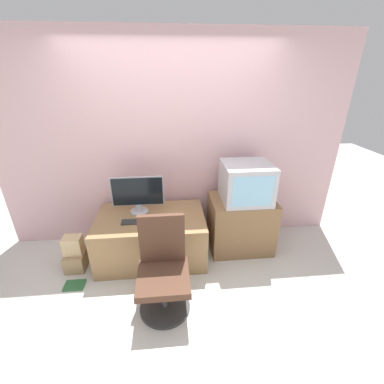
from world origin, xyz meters
name	(u,v)px	position (x,y,z in m)	size (l,w,h in m)	color
ground_plane	(182,306)	(0.00, 0.00, 0.00)	(12.00, 12.00, 0.00)	beige
wall_back	(174,145)	(0.00, 1.32, 1.30)	(4.40, 0.05, 2.60)	beige
desk	(152,237)	(-0.33, 0.83, 0.29)	(1.29, 0.81, 0.57)	#937047
side_stand	(240,223)	(0.82, 0.92, 0.35)	(0.79, 0.59, 0.70)	olive
main_monitor	(138,195)	(-0.46, 0.95, 0.81)	(0.62, 0.22, 0.46)	#B2B2B7
keyboard	(134,222)	(-0.50, 0.71, 0.58)	(0.30, 0.11, 0.01)	#2D2D2D
mouse	(152,220)	(-0.30, 0.73, 0.59)	(0.06, 0.04, 0.03)	silver
crt_tv	(246,183)	(0.84, 0.90, 0.94)	(0.57, 0.54, 0.47)	#B7B7BC
office_chair	(163,272)	(-0.17, 0.06, 0.40)	(0.50, 0.50, 0.94)	#333333
cardboard_box_lower	(76,260)	(-1.22, 0.69, 0.10)	(0.22, 0.28, 0.21)	#A3845B
cardboard_box_upper	(73,245)	(-1.22, 0.69, 0.32)	(0.21, 0.16, 0.22)	#D1B27F
book	(75,285)	(-1.16, 0.38, 0.01)	(0.22, 0.15, 0.02)	#2D6638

